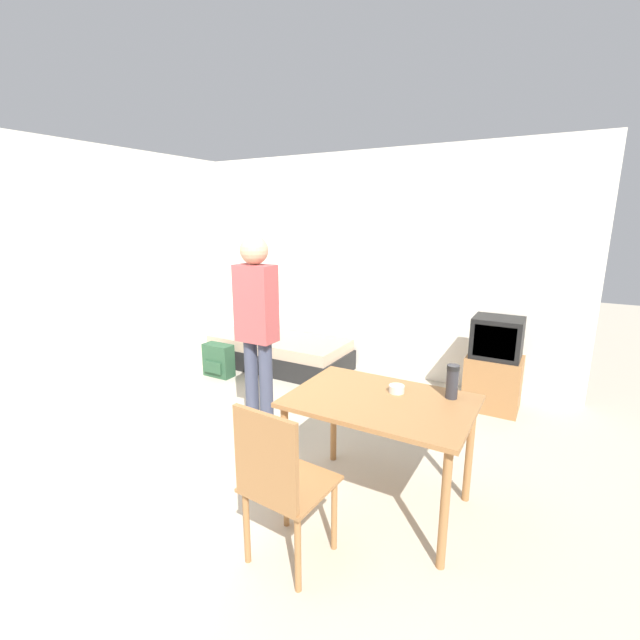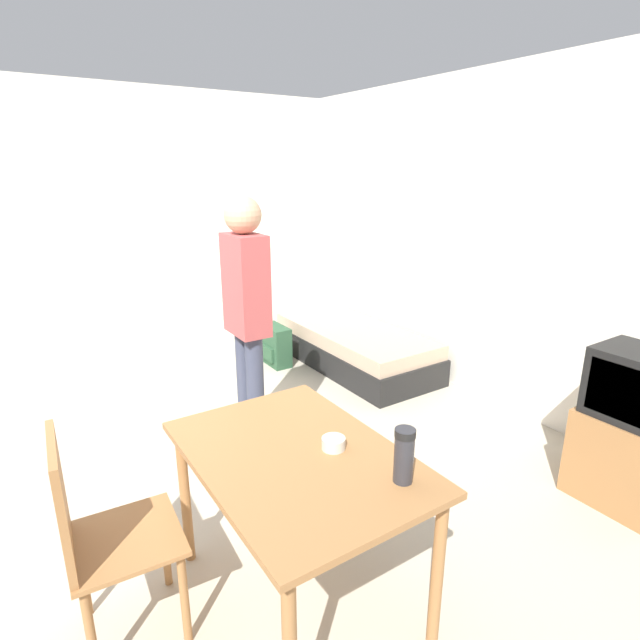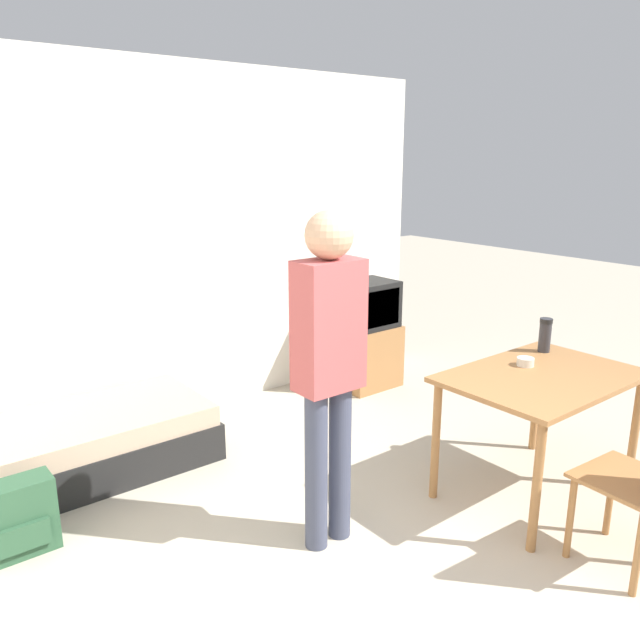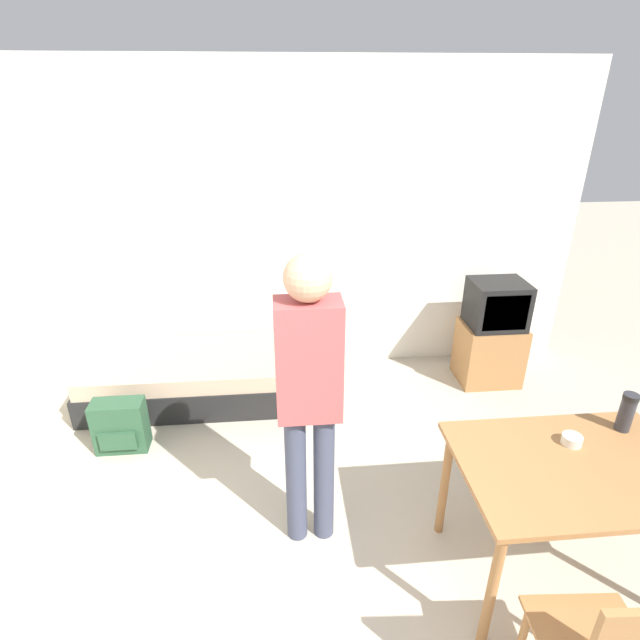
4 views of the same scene
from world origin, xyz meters
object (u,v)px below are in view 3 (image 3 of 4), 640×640
Objects in this scene: mate_bowl at (525,362)px; dining_table at (541,389)px; person_standing at (329,357)px; daybed at (68,449)px; backpack at (17,519)px; tv at (367,337)px; thermos_flask at (545,333)px.

dining_table is at bearing -108.79° from mate_bowl.
person_standing is 17.17× the size of mate_bowl.
daybed is 17.71× the size of mate_bowl.
daybed is 0.80m from backpack.
tv is (2.63, 0.04, 0.26)m from daybed.
backpack is (-2.70, 1.15, -0.60)m from mate_bowl.
daybed is 2.94m from mate_bowl.
person_standing reaches higher than thermos_flask.
person_standing is (-1.31, 0.40, 0.37)m from dining_table.
person_standing reaches higher than tv.
thermos_flask is at bearing -5.06° from person_standing.
person_standing is 1.83m from backpack.
daybed is at bearing 138.01° from dining_table.
mate_bowl is at bearing -39.00° from daybed.
thermos_flask is at bearing 32.08° from dining_table.
daybed is at bearing 146.28° from thermos_flask.
thermos_flask reaches higher than mate_bowl.
tv is 0.54× the size of person_standing.
thermos_flask reaches higher than daybed.
mate_bowl is at bearing -23.12° from backpack.
backpack is (-1.34, 0.91, -0.85)m from person_standing.
tv is 1.92m from mate_bowl.
daybed is 1.03× the size of person_standing.
tv is 2.36× the size of backpack.
tv is 4.28× the size of thermos_flask.
thermos_flask is at bearing -19.24° from backpack.
backpack is at bearing 153.70° from dining_table.
dining_table is at bearing -102.40° from tv.
backpack is (-3.04, 1.06, -0.70)m from thermos_flask.
backpack is (-0.46, -0.66, 0.01)m from daybed.
person_standing reaches higher than backpack.
mate_bowl is (-0.34, -0.09, -0.10)m from thermos_flask.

